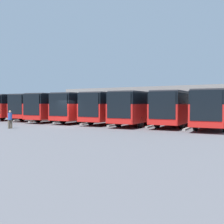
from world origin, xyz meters
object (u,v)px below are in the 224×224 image
Objects in this scene: bus_5 at (65,106)px; bus_3 at (116,106)px; bus_4 at (89,106)px; bus_1 at (180,107)px; bus_6 at (49,106)px; bus_2 at (143,107)px; bus_7 at (29,106)px; pedestrian at (10,119)px; bus_0 at (216,107)px.

bus_3 is at bearing 178.29° from bus_5.
bus_4 is 1.00× the size of bus_5.
bus_1 is 18.09m from bus_6.
bus_1 is 3.70m from bus_2.
bus_4 is at bearing -1.98° from bus_3.
bus_3 is 14.47m from bus_7.
bus_4 is at bearing 178.56° from bus_5.
bus_3 and bus_4 have the same top height.
bus_5 is 7.61× the size of pedestrian.
bus_5 is 7.26m from bus_7.
bus_4 is 10.86m from bus_7.
bus_2 is 7.61× the size of pedestrian.
bus_2 is 1.00× the size of bus_7.
bus_3 is (10.85, -0.34, 0.00)m from bus_0.
bus_3 is at bearing -6.69° from bus_0.
bus_3 is at bearing 174.35° from bus_7.
bus_1 is at bearing 175.37° from bus_7.
bus_7 is (21.71, 0.10, 0.00)m from bus_1.
bus_5 is 10.87m from pedestrian.
bus_0 is 10.86m from bus_3.
bus_1 is 21.71m from bus_7.
bus_7 is (10.85, -0.38, 0.00)m from bus_4.
bus_2 and bus_5 have the same top height.
bus_4 is at bearing -5.51° from bus_0.
bus_6 is at bearing -6.86° from bus_3.
bus_2 is 18.10m from bus_7.
bus_4 is (7.24, -0.30, 0.00)m from bus_2.
bus_3 is (3.62, -0.48, 0.00)m from bus_2.
bus_0 is at bearing 165.23° from bus_1.
bus_7 is at bearing -9.58° from bus_5.
bus_5 is at bearing 170.42° from bus_7.
bus_0 is 1.00× the size of bus_4.
bus_2 is 10.85m from bus_5.
bus_0 is at bearing 173.91° from bus_7.
bus_0 is at bearing 173.23° from bus_6.
bus_3 is 7.25m from bus_5.
bus_5 is 1.00× the size of bus_7.
bus_3 is at bearing 173.14° from bus_6.
bus_5 is at bearing -1.71° from bus_3.
pedestrian is (15.26, 10.51, -1.00)m from bus_0.
bus_0 and bus_6 have the same top height.
bus_1 reaches higher than pedestrian.
bus_4 and bus_5 have the same top height.
bus_4 is 1.00× the size of bus_6.
bus_0 is 7.61× the size of pedestrian.
bus_0 is 18.55m from pedestrian.
bus_1 and bus_3 have the same top height.
bus_4 is at bearing -2.40° from bus_1.
bus_7 is at bearing -7.01° from bus_2.
bus_3 is 1.00× the size of bus_6.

